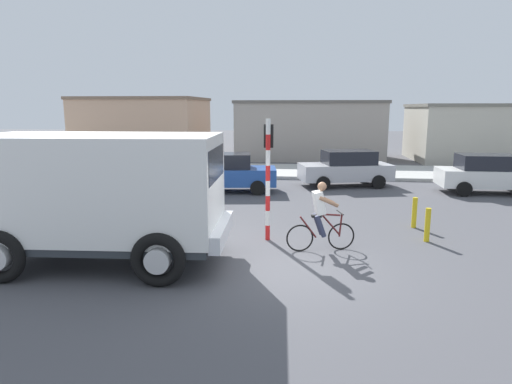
% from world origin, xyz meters
% --- Properties ---
extents(ground_plane, '(120.00, 120.00, 0.00)m').
position_xyz_m(ground_plane, '(0.00, 0.00, 0.00)').
color(ground_plane, '#4C4C51').
extents(sidewalk_far, '(80.00, 5.00, 0.16)m').
position_xyz_m(sidewalk_far, '(0.00, 14.69, 0.08)').
color(sidewalk_far, '#ADADA8').
rests_on(sidewalk_far, ground).
extents(truck_foreground, '(5.53, 3.03, 2.90)m').
position_xyz_m(truck_foreground, '(-4.03, -0.18, 1.67)').
color(truck_foreground, white).
rests_on(truck_foreground, ground).
extents(cyclist, '(1.69, 0.59, 1.72)m').
position_xyz_m(cyclist, '(0.84, 1.23, 0.86)').
color(cyclist, black).
rests_on(cyclist, ground).
extents(traffic_light_pole, '(0.24, 0.43, 3.20)m').
position_xyz_m(traffic_light_pole, '(-0.51, 2.09, 2.07)').
color(traffic_light_pole, red).
rests_on(traffic_light_pole, ground).
extents(car_red_near, '(4.28, 2.58, 1.60)m').
position_xyz_m(car_red_near, '(2.33, 10.67, 0.82)').
color(car_red_near, '#B7B7BC').
rests_on(car_red_near, ground).
extents(car_white_mid, '(4.17, 2.22, 1.60)m').
position_xyz_m(car_white_mid, '(-2.77, 8.82, 0.82)').
color(car_white_mid, '#234C9E').
rests_on(car_white_mid, ground).
extents(car_far_side, '(4.03, 1.93, 1.60)m').
position_xyz_m(car_far_side, '(7.99, 9.52, 0.82)').
color(car_far_side, white).
rests_on(car_far_side, ground).
extents(bollard_near, '(0.14, 0.14, 0.90)m').
position_xyz_m(bollard_near, '(3.67, 2.29, 0.45)').
color(bollard_near, gold).
rests_on(bollard_near, ground).
extents(bollard_far, '(0.14, 0.14, 0.90)m').
position_xyz_m(bollard_far, '(3.67, 3.69, 0.45)').
color(bollard_far, gold).
rests_on(bollard_far, ground).
extents(building_corner_left, '(8.28, 7.19, 4.20)m').
position_xyz_m(building_corner_left, '(-10.91, 21.76, 2.10)').
color(building_corner_left, tan).
rests_on(building_corner_left, ground).
extents(building_mid_block, '(9.93, 5.97, 3.94)m').
position_xyz_m(building_mid_block, '(0.81, 22.07, 1.98)').
color(building_mid_block, '#9E9389').
rests_on(building_mid_block, ground).
extents(building_corner_right, '(8.22, 6.62, 3.73)m').
position_xyz_m(building_corner_right, '(11.82, 21.61, 1.87)').
color(building_corner_right, '#B2AD9E').
rests_on(building_corner_right, ground).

